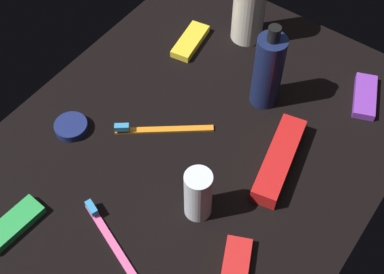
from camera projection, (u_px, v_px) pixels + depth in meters
The scene contains 12 objects.
ground_plane at pixel (192, 149), 94.68cm from camera, with size 84.00×64.00×1.20cm, color black.
lotion_bottle at pixel (268, 70), 94.38cm from camera, with size 5.35×5.35×18.06cm.
bodywash_bottle at pixel (250, 3), 103.83cm from camera, with size 6.49×6.49×19.05cm.
deodorant_stick at pixel (198, 194), 82.53cm from camera, with size 4.46×4.46×10.38cm, color silver.
toothbrush_orange at pixel (157, 129), 95.75cm from camera, with size 12.08×14.88×2.10cm.
toothbrush_pink at pixel (111, 240), 82.90cm from camera, with size 7.31×17.32×2.10cm.
toothpaste_box_red at pixel (279, 160), 90.64cm from camera, with size 17.60×4.40×3.20cm, color red.
snack_bar_red at pixel (235, 270), 79.90cm from camera, with size 10.40×4.00×1.50cm, color red.
snack_bar_yellow at pixel (190, 41), 108.92cm from camera, with size 10.40×4.00×1.50cm, color yellow.
snack_bar_purple at pixel (365, 96), 100.16cm from camera, with size 10.40×4.00×1.50cm, color purple.
snack_bar_green at pixel (13, 225), 84.34cm from camera, with size 10.40×4.00×1.50cm, color green.
cream_tin_left at pixel (71, 127), 95.87cm from camera, with size 6.06×6.06×1.54cm, color navy.
Camera 1 is at (-43.56, -31.66, 77.30)cm, focal length 49.32 mm.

